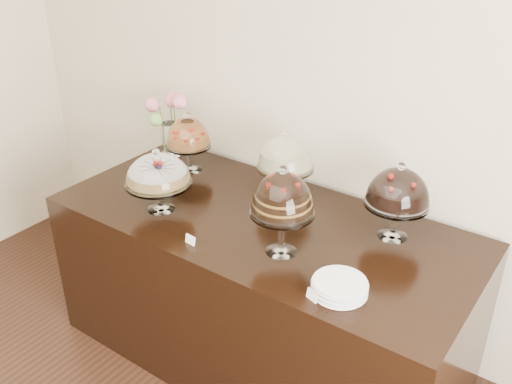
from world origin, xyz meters
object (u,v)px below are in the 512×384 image
Objects in this scene: cake_stand_sugar_sponge at (158,172)px; plate_stack at (340,287)px; cake_stand_choco_layer at (283,197)px; cake_stand_fruit_tart at (188,135)px; cake_stand_cheesecake at (286,156)px; cake_stand_dark_choco at (398,190)px; display_counter at (261,290)px; flower_vase at (168,120)px.

cake_stand_sugar_sponge is 1.13m from plate_stack.
cake_stand_choco_layer is 1.92× the size of plate_stack.
cake_stand_fruit_tart is 1.60× the size of plate_stack.
cake_stand_dark_choco is (0.63, -0.00, -0.01)m from cake_stand_cheesecake.
cake_stand_sugar_sponge is 1.20m from cake_stand_dark_choco.
cake_stand_dark_choco is at bearing 22.57° from cake_stand_sugar_sponge.
cake_stand_choco_layer is 1.12× the size of cake_stand_dark_choco.
cake_stand_fruit_tart is at bearing -179.72° from cake_stand_dark_choco.
cake_stand_dark_choco reaches higher than cake_stand_fruit_tart.
cake_stand_sugar_sponge is (-0.50, -0.22, 0.66)m from display_counter.
cake_stand_sugar_sponge is at bearing -156.27° from display_counter.
cake_stand_cheesecake reaches higher than plate_stack.
cake_stand_sugar_sponge is at bearing 175.32° from plate_stack.
display_counter is 5.46× the size of cake_stand_cheesecake.
plate_stack is (0.00, -0.55, -0.22)m from cake_stand_dark_choco.
cake_stand_dark_choco is at bearing -0.13° from cake_stand_cheesecake.
cake_stand_fruit_tart is 0.27m from flower_vase.
cake_stand_sugar_sponge is at bearing -177.49° from cake_stand_choco_layer.
cake_stand_choco_layer reaches higher than cake_stand_cheesecake.
flower_vase is at bearing 158.21° from cake_stand_fruit_tart.
cake_stand_choco_layer is 1.03m from cake_stand_fruit_tart.
cake_stand_choco_layer is at bearing -23.75° from flower_vase.
flower_vase reaches higher than cake_stand_sugar_sponge.
cake_stand_cheesecake reaches higher than display_counter.
cake_stand_dark_choco is 1.07× the size of cake_stand_fruit_tart.
cake_stand_dark_choco is (0.61, 0.24, 0.70)m from display_counter.
cake_stand_dark_choco is 1.30m from cake_stand_fruit_tart.
cake_stand_cheesecake is 0.63m from cake_stand_dark_choco.
plate_stack is (1.56, -0.65, -0.20)m from flower_vase.
cake_stand_fruit_tart reaches higher than display_counter.
cake_stand_cheesecake is at bearing 0.66° from cake_stand_fruit_tart.
cake_stand_sugar_sponge is 0.85× the size of flower_vase.
cake_stand_sugar_sponge is 0.49m from cake_stand_fruit_tart.
cake_stand_cheesecake is at bearing -5.77° from flower_vase.
flower_vase is (-1.56, 0.10, -0.02)m from cake_stand_dark_choco.
cake_stand_cheesecake is 0.68m from cake_stand_fruit_tart.
cake_stand_fruit_tart is (-0.69, 0.24, 0.67)m from display_counter.
flower_vase reaches higher than cake_stand_cheesecake.
cake_stand_choco_layer reaches higher than cake_stand_fruit_tart.
cake_stand_choco_layer reaches higher than flower_vase.
cake_stand_dark_choco is 1.72× the size of plate_stack.
flower_vase reaches higher than display_counter.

